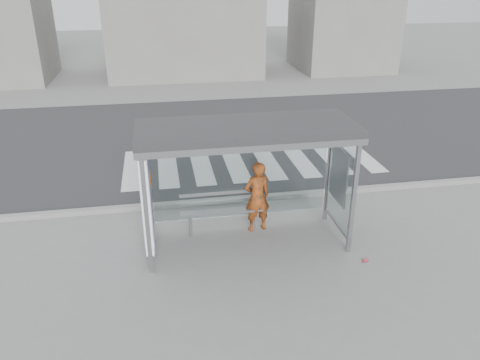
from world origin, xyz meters
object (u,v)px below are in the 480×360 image
Objects in this scene: bench at (222,211)px; soda_can at (365,260)px; bus_shelter at (228,156)px; person at (257,197)px.

soda_can is at bearing -31.38° from bench.
soda_can is (2.57, -1.18, -1.95)m from bus_shelter.
bus_shelter is 1.50m from bench.
bus_shelter is at bearing 155.39° from soda_can.
soda_can is at bearing -24.61° from bus_shelter.
person is 2.60m from soda_can.
bench is 16.33× the size of soda_can.
person is 0.90× the size of bench.
person is at bearing 33.04° from bus_shelter.
bus_shelter is 38.59× the size of soda_can.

